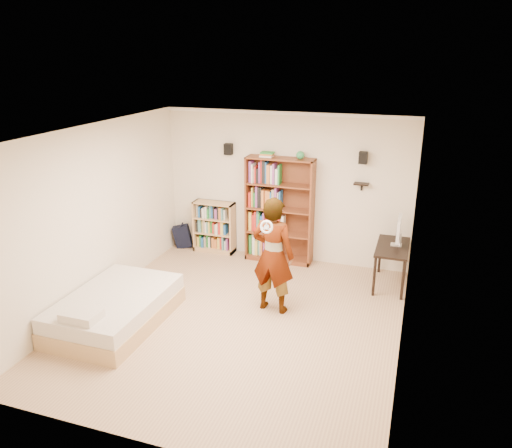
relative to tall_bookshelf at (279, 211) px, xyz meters
The scene contains 14 objects.
ground 2.51m from the tall_bookshelf, 88.66° to the right, with size 4.50×5.00×0.01m, color tan.
room_shell 2.46m from the tall_bookshelf, 88.66° to the right, with size 4.52×5.02×2.71m.
crown_molding 2.88m from the tall_bookshelf, 88.66° to the right, with size 4.50×5.00×0.06m.
speaker_left 1.44m from the tall_bookshelf, behind, with size 0.14×0.12×0.20m, color black.
speaker_right 1.75m from the tall_bookshelf, ahead, with size 0.14×0.12×0.20m, color black.
wall_shelf 1.53m from the tall_bookshelf, ahead, with size 0.25×0.16×0.03m, color black.
tall_bookshelf is the anchor object (origin of this frame).
low_bookshelf 1.38m from the tall_bookshelf, behind, with size 0.79×0.30×0.98m, color tan, non-canonical shape.
computer_desk 2.16m from the tall_bookshelf, 11.72° to the right, with size 0.51×1.02×0.69m, color black, non-canonical shape.
imac 2.11m from the tall_bookshelf, 10.05° to the right, with size 0.10×0.48×0.48m, color silver, non-canonical shape.
daybed 3.38m from the tall_bookshelf, 118.06° to the right, with size 1.23×1.90×0.56m, color silver, non-canonical shape.
person 1.87m from the tall_bookshelf, 76.76° to the right, with size 0.64×0.42×1.75m, color black.
wii_wheel 2.24m from the tall_bookshelf, 78.72° to the right, with size 0.19×0.19×0.03m, color silver.
navy_bag 2.10m from the tall_bookshelf, behind, with size 0.34×0.22×0.46m, color black, non-canonical shape.
Camera 1 is at (2.27, -5.90, 3.68)m, focal length 35.00 mm.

